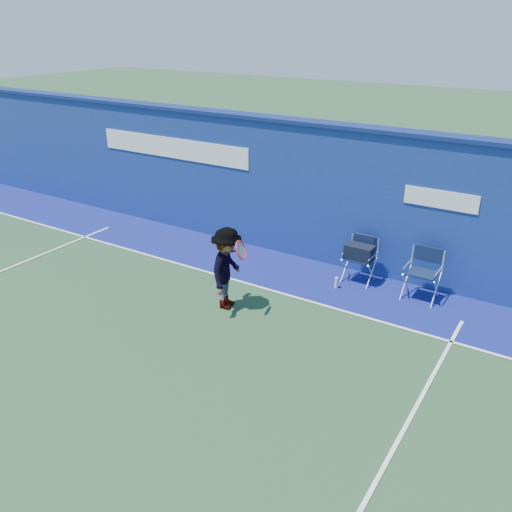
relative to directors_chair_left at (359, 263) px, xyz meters
The scene contains 8 objects.
ground 5.09m from the directors_chair_left, 116.37° to the right, with size 80.00×80.00×0.00m, color #254729.
stadium_wall 2.61m from the directors_chair_left, 163.79° to the left, with size 24.00×0.50×3.08m.
out_of_bounds_strip 2.33m from the directors_chair_left, 168.85° to the right, with size 24.00×1.80×0.01m, color navy.
court_lines 4.56m from the directors_chair_left, 119.73° to the right, with size 24.00×12.00×0.01m.
directors_chair_left is the anchor object (origin of this frame).
directors_chair_right 1.32m from the directors_chair_left, ahead, with size 0.60×0.54×1.01m.
water_bottle 0.66m from the directors_chair_left, 115.68° to the right, with size 0.07×0.07×0.24m, color silver.
tennis_player 2.91m from the directors_chair_left, 125.99° to the right, with size 0.94×1.14×1.59m.
Camera 1 is at (5.83, -5.20, 5.09)m, focal length 38.00 mm.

